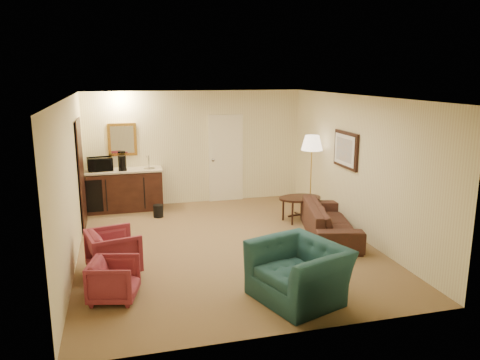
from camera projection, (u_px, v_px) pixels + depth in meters
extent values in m
plane|color=olive|center=(226.00, 245.00, 8.29)|extent=(6.00, 6.00, 0.00)
cube|color=#F1EAB5|center=(196.00, 148.00, 10.83)|extent=(5.00, 0.02, 2.60)
cube|color=#F1EAB5|center=(71.00, 182.00, 7.38)|extent=(0.02, 6.00, 2.60)
cube|color=#F1EAB5|center=(357.00, 167.00, 8.62)|extent=(0.02, 6.00, 2.60)
cube|color=white|center=(224.00, 97.00, 7.71)|extent=(5.00, 6.00, 0.02)
cube|color=#F2E8C6|center=(226.00, 158.00, 11.04)|extent=(0.82, 0.06, 2.05)
cube|color=black|center=(81.00, 175.00, 9.05)|extent=(0.06, 0.98, 2.10)
cube|color=gold|center=(122.00, 139.00, 10.34)|extent=(0.62, 0.04, 0.72)
cube|color=black|center=(346.00, 150.00, 8.93)|extent=(0.06, 0.90, 0.70)
cube|color=#381B11|center=(125.00, 190.00, 10.34)|extent=(1.64, 0.58, 0.92)
imported|color=black|center=(330.00, 216.00, 8.66)|extent=(1.09, 2.15, 0.81)
imported|color=#1C3F47|center=(299.00, 263.00, 6.23)|extent=(1.11, 1.36, 1.02)
imported|color=maroon|center=(114.00, 250.00, 7.08)|extent=(0.82, 0.86, 0.74)
imported|color=maroon|center=(114.00, 278.00, 6.24)|extent=(0.69, 0.72, 0.62)
cube|color=black|center=(300.00, 209.00, 9.63)|extent=(0.98, 0.76, 0.51)
cube|color=gold|center=(311.00, 175.00, 9.97)|extent=(0.50, 0.50, 1.72)
cylinder|color=black|center=(158.00, 211.00, 9.90)|extent=(0.24, 0.24, 0.26)
imported|color=black|center=(100.00, 163.00, 10.09)|extent=(0.55, 0.36, 0.35)
cylinder|color=black|center=(122.00, 163.00, 10.11)|extent=(0.19, 0.19, 0.32)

